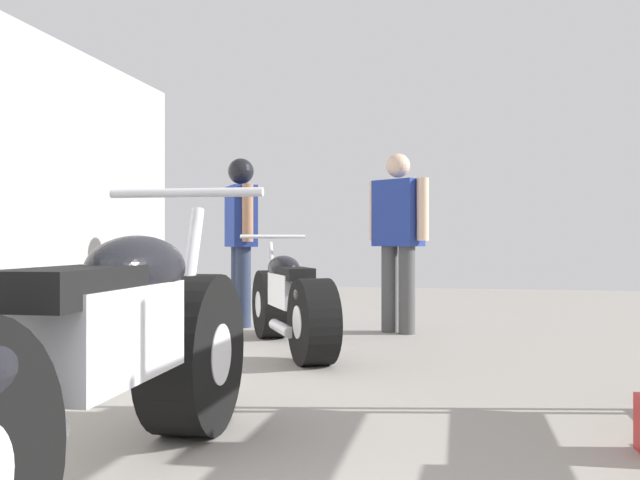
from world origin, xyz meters
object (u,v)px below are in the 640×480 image
mechanic_in_blue (398,231)px  mechanic_with_helmet (241,226)px  motorcycle_maroon_cruiser (97,369)px  motorcycle_black_naked (291,303)px

mechanic_in_blue → mechanic_with_helmet: (-1.57, 0.17, 0.07)m
motorcycle_maroon_cruiser → mechanic_in_blue: size_ratio=1.39×
motorcycle_black_naked → mechanic_with_helmet: bearing=122.6°
mechanic_in_blue → motorcycle_maroon_cruiser: bearing=-97.6°
motorcycle_maroon_cruiser → motorcycle_black_naked: size_ratio=1.27×
motorcycle_maroon_cruiser → motorcycle_black_naked: bearing=93.0°
mechanic_in_blue → mechanic_with_helmet: bearing=173.8°
motorcycle_black_naked → motorcycle_maroon_cruiser: bearing=-87.0°
motorcycle_maroon_cruiser → mechanic_in_blue: (0.56, 4.19, 0.49)m
mechanic_in_blue → mechanic_with_helmet: mechanic_with_helmet is taller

